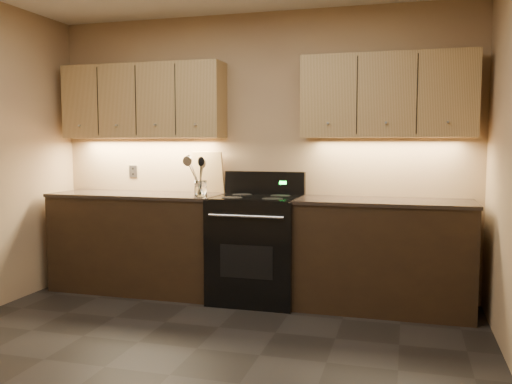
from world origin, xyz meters
TOP-DOWN VIEW (x-y plane):
  - floor at (0.00, 0.00)m, footprint 4.00×4.00m
  - wall_back at (0.00, 2.00)m, footprint 4.00×0.04m
  - counter_left at (-1.10, 1.70)m, footprint 1.62×0.62m
  - counter_right at (1.18, 1.70)m, footprint 1.46×0.62m
  - stove at (0.08, 1.68)m, footprint 0.76×0.68m
  - upper_cab_left at (-1.10, 1.85)m, footprint 1.60×0.30m
  - upper_cab_right at (1.18, 1.85)m, footprint 1.44×0.30m
  - outlet_plate at (-1.30, 1.99)m, footprint 0.08×0.01m
  - utensil_crock at (-0.42, 1.60)m, footprint 0.13×0.13m
  - cutting_board at (-0.48, 1.96)m, footprint 0.32×0.13m
  - wooden_spoon at (-0.44, 1.59)m, footprint 0.12×0.08m
  - black_spoon at (-0.44, 1.62)m, footprint 0.10×0.10m
  - black_turner at (-0.42, 1.58)m, footprint 0.10×0.13m
  - steel_spatula at (-0.41, 1.62)m, footprint 0.26×0.13m
  - steel_skimmer at (-0.39, 1.58)m, footprint 0.23×0.12m

SIDE VIEW (x-z plane):
  - floor at x=0.00m, z-range 0.00..0.00m
  - counter_left at x=-1.10m, z-range 0.00..0.93m
  - counter_right at x=1.18m, z-range 0.00..0.93m
  - stove at x=0.08m, z-range -0.09..1.05m
  - utensil_crock at x=-0.42m, z-range 0.92..1.06m
  - wooden_spoon at x=-0.44m, z-range 0.94..1.26m
  - black_spoon at x=-0.44m, z-range 0.94..1.28m
  - black_turner at x=-0.42m, z-range 0.94..1.28m
  - outlet_plate at x=-1.30m, z-range 1.06..1.18m
  - steel_skimmer at x=-0.39m, z-range 0.94..1.30m
  - cutting_board at x=-0.48m, z-range 0.93..1.32m
  - steel_spatula at x=-0.41m, z-range 0.95..1.34m
  - wall_back at x=0.00m, z-range 0.00..2.60m
  - upper_cab_left at x=-1.10m, z-range 1.45..2.15m
  - upper_cab_right at x=1.18m, z-range 1.45..2.15m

